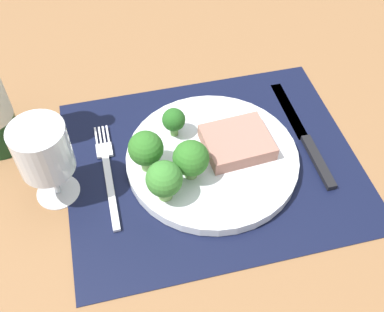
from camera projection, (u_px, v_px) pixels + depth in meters
The scene contains 11 objects.
ground_plane at pixel (212, 169), 69.91cm from camera, with size 140.00×110.00×3.00cm, color brown.
placemat at pixel (212, 162), 68.64cm from camera, with size 42.76×34.99×0.30cm, color black.
plate at pixel (212, 158), 67.91cm from camera, with size 25.21×25.21×1.60cm, color silver.
steak at pixel (237, 142), 67.38cm from camera, with size 9.47×8.14×2.23cm, color #9E6B5B.
broccoli_near_steak at pixel (191, 159), 62.15cm from camera, with size 5.01×5.01×6.25cm.
broccoli_back_left at pixel (146, 149), 62.83cm from camera, with size 4.89×4.89×6.57cm.
broccoli_near_fork at pixel (164, 180), 59.83cm from camera, with size 4.89×4.89×6.33cm.
broccoli_center at pixel (174, 120), 67.67cm from camera, with size 3.46×3.46×4.80cm.
fork at pixel (108, 173), 66.93cm from camera, with size 2.40×19.20×0.50cm.
knife at pixel (306, 140), 70.88cm from camera, with size 1.80×23.00×0.80cm.
wine_glass at pixel (44, 152), 58.80cm from camera, with size 7.22×7.22×12.98cm.
Camera 1 is at (-12.96, -41.01, 53.73)cm, focal length 43.26 mm.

